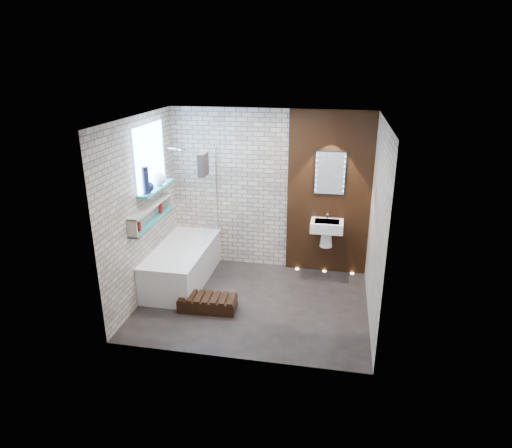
% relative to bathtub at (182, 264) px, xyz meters
% --- Properties ---
extents(ground, '(3.20, 3.20, 0.00)m').
position_rel_bathtub_xyz_m(ground, '(1.22, -0.45, -0.29)').
color(ground, black).
rests_on(ground, ground).
extents(room_shell, '(3.24, 3.20, 2.60)m').
position_rel_bathtub_xyz_m(room_shell, '(1.22, -0.45, 1.01)').
color(room_shell, gray).
rests_on(room_shell, ground).
extents(walnut_panel, '(1.30, 0.06, 2.60)m').
position_rel_bathtub_xyz_m(walnut_panel, '(2.17, 0.82, 1.01)').
color(walnut_panel, black).
rests_on(walnut_panel, ground).
extents(clerestory_window, '(0.18, 1.00, 0.94)m').
position_rel_bathtub_xyz_m(clerestory_window, '(-0.34, -0.10, 1.61)').
color(clerestory_window, '#7FADE0').
rests_on(clerestory_window, room_shell).
extents(display_niche, '(0.14, 1.30, 0.26)m').
position_rel_bathtub_xyz_m(display_niche, '(-0.31, -0.30, 0.91)').
color(display_niche, teal).
rests_on(display_niche, room_shell).
extents(bathtub, '(0.79, 1.74, 0.70)m').
position_rel_bathtub_xyz_m(bathtub, '(0.00, 0.00, 0.00)').
color(bathtub, white).
rests_on(bathtub, ground).
extents(bath_screen, '(0.01, 0.78, 1.40)m').
position_rel_bathtub_xyz_m(bath_screen, '(0.35, 0.44, 0.99)').
color(bath_screen, white).
rests_on(bath_screen, bathtub).
extents(towel, '(0.10, 0.26, 0.34)m').
position_rel_bathtub_xyz_m(towel, '(0.35, 0.15, 1.56)').
color(towel, '#282320').
rests_on(towel, bath_screen).
extents(shower_head, '(0.18, 0.18, 0.02)m').
position_rel_bathtub_xyz_m(shower_head, '(-0.08, 0.50, 1.71)').
color(shower_head, silver).
rests_on(shower_head, room_shell).
extents(washbasin, '(0.50, 0.36, 0.58)m').
position_rel_bathtub_xyz_m(washbasin, '(2.17, 0.62, 0.50)').
color(washbasin, white).
rests_on(washbasin, walnut_panel).
extents(led_mirror, '(0.50, 0.02, 0.70)m').
position_rel_bathtub_xyz_m(led_mirror, '(2.17, 0.78, 1.36)').
color(led_mirror, black).
rests_on(led_mirror, walnut_panel).
extents(walnut_step, '(0.81, 0.39, 0.18)m').
position_rel_bathtub_xyz_m(walnut_step, '(0.62, -0.75, -0.20)').
color(walnut_step, black).
rests_on(walnut_step, ground).
extents(niche_bottles, '(0.06, 0.81, 0.15)m').
position_rel_bathtub_xyz_m(niche_bottles, '(-0.31, -0.29, 0.88)').
color(niche_bottles, maroon).
rests_on(niche_bottles, display_niche).
extents(sill_vases, '(0.19, 0.60, 0.38)m').
position_rel_bathtub_xyz_m(sill_vases, '(-0.28, -0.21, 1.37)').
color(sill_vases, white).
rests_on(sill_vases, clerestory_window).
extents(floor_uplights, '(0.96, 0.06, 0.01)m').
position_rel_bathtub_xyz_m(floor_uplights, '(2.17, 0.75, -0.29)').
color(floor_uplights, '#FFD899').
rests_on(floor_uplights, ground).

